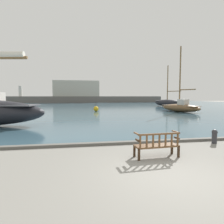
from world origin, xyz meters
TOP-DOWN VIEW (x-y plane):
  - ground_plane at (0.00, 0.00)m, footprint 160.00×160.00m
  - harbor_water at (0.00, 44.00)m, footprint 100.00×80.00m
  - quay_edge_kerb at (0.00, 3.85)m, footprint 40.00×0.30m
  - park_bench at (0.33, 1.67)m, footprint 1.63×0.63m
  - sailboat_distant_harbor at (15.94, 33.24)m, footprint 4.10×7.76m
  - sailboat_outer_starboard at (11.46, 20.12)m, footprint 3.75×6.67m
  - mooring_bollard at (3.84, 3.22)m, footprint 0.26×0.26m
  - channel_buoy at (0.18, 22.90)m, footprint 0.72×0.72m
  - far_breakwater at (-1.04, 61.61)m, footprint 52.87×2.40m

SIDE VIEW (x-z plane):
  - ground_plane at x=0.00m, z-range 0.00..0.00m
  - harbor_water at x=0.00m, z-range 0.00..0.08m
  - quay_edge_kerb at x=0.00m, z-range 0.00..0.12m
  - mooring_bollard at x=3.84m, z-range 0.04..0.70m
  - channel_buoy at x=0.18m, z-range -0.27..1.15m
  - park_bench at x=0.33m, z-range 0.01..0.93m
  - sailboat_outer_starboard at x=11.46m, z-range -3.65..5.18m
  - sailboat_distant_harbor at x=15.94m, z-range -3.30..5.06m
  - far_breakwater at x=-1.04m, z-range -1.25..6.04m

